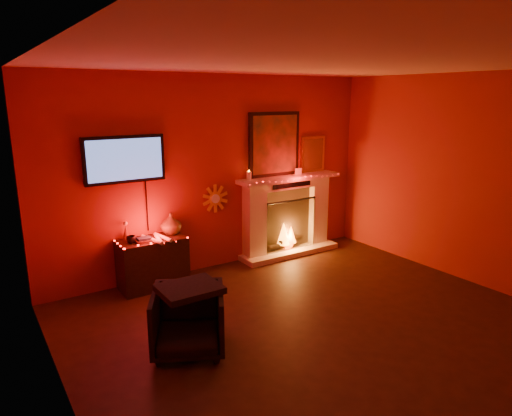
{
  "coord_description": "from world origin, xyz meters",
  "views": [
    {
      "loc": [
        -2.99,
        -3.06,
        2.4
      ],
      "look_at": [
        0.13,
        1.7,
        1.0
      ],
      "focal_mm": 32.0,
      "sensor_mm": 36.0,
      "label": 1
    }
  ],
  "objects": [
    {
      "name": "console_table",
      "position": [
        -1.07,
        2.26,
        0.37
      ],
      "size": [
        0.86,
        0.53,
        0.93
      ],
      "color": "black",
      "rests_on": "floor"
    },
    {
      "name": "tv",
      "position": [
        -1.3,
        2.45,
        1.65
      ],
      "size": [
        1.0,
        0.07,
        1.24
      ],
      "color": "black",
      "rests_on": "room"
    },
    {
      "name": "room",
      "position": [
        0.0,
        0.0,
        1.35
      ],
      "size": [
        5.0,
        5.0,
        5.0
      ],
      "color": "black",
      "rests_on": "ground"
    },
    {
      "name": "fireplace",
      "position": [
        1.14,
        2.39,
        0.72
      ],
      "size": [
        1.72,
        0.4,
        2.18
      ],
      "color": "beige",
      "rests_on": "floor"
    },
    {
      "name": "armchair",
      "position": [
        -1.36,
        0.61,
        0.31
      ],
      "size": [
        0.92,
        0.92,
        0.63
      ],
      "primitive_type": "imported",
      "rotation": [
        0.0,
        0.0,
        -0.48
      ],
      "color": "black",
      "rests_on": "floor"
    },
    {
      "name": "sunburst_clock",
      "position": [
        -0.05,
        2.48,
        1.0
      ],
      "size": [
        0.4,
        0.03,
        0.4
      ],
      "color": "gold",
      "rests_on": "room"
    }
  ]
}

